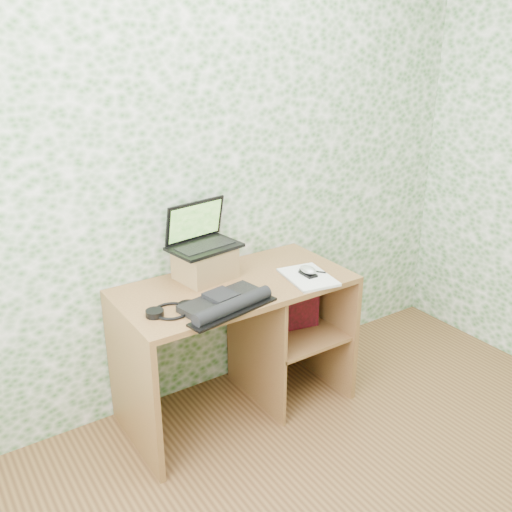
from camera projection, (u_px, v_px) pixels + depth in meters
wall_back at (202, 165)px, 2.92m from camera, size 3.50×0.00×3.50m
desk at (245, 324)px, 3.05m from camera, size 1.20×0.60×0.75m
riser at (205, 263)px, 2.92m from camera, size 0.30×0.26×0.16m
laptop at (201, 236)px, 2.90m from camera, size 0.38×0.29×0.23m
keyboard at (226, 303)px, 2.63m from camera, size 0.48×0.31×0.07m
headphones at (171, 310)px, 2.59m from camera, size 0.24×0.19×0.03m
notepad at (308, 277)px, 2.94m from camera, size 0.26×0.34×0.01m
mouse at (308, 272)px, 2.94m from camera, size 0.07×0.11×0.04m
pen at (313, 271)px, 2.99m from camera, size 0.09×0.12×0.01m
red_box at (293, 300)px, 3.15m from camera, size 0.29×0.14×0.34m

